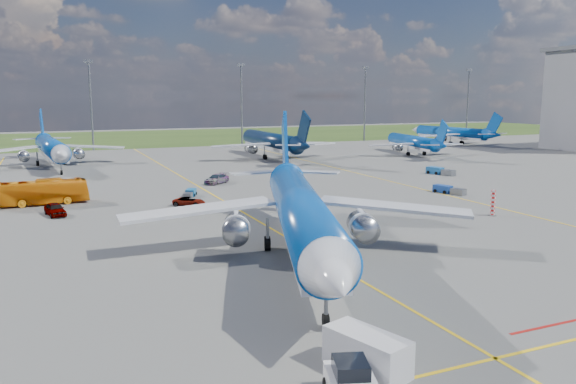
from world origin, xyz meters
name	(u,v)px	position (x,y,z in m)	size (l,w,h in m)	color
ground	(324,259)	(0.00, 0.00, 0.00)	(400.00, 400.00, 0.00)	#545452
grass_strip	(116,138)	(0.00, 150.00, 0.00)	(400.00, 80.00, 0.01)	#2D4719
taxiway_lines	(228,203)	(0.17, 27.70, 0.01)	(60.25, 160.00, 0.02)	yellow
floodlight_masts	(170,100)	(10.00, 110.00, 12.56)	(202.20, 0.50, 22.70)	slate
warning_post	(493,203)	(26.00, 8.00, 1.50)	(0.50, 0.50, 3.00)	red
bg_jet_nnw	(53,167)	(-20.14, 77.90, 0.00)	(30.96, 40.64, 10.64)	#0C4CA9
bg_jet_n	(271,158)	(25.39, 76.03, 0.00)	(31.06, 40.77, 10.68)	#071C3B
bg_jet_ne	(412,154)	(58.79, 69.22, 0.00)	(24.95, 32.75, 8.58)	#0C4CA9
bg_jet_ene	(450,144)	(86.85, 89.83, 0.00)	(27.00, 35.44, 9.28)	#0C4CA9
main_airliner	(301,258)	(-1.70, 0.96, 0.00)	(33.85, 44.43, 11.64)	#0C4CA9
service_van	(367,352)	(-6.91, -18.36, 0.98)	(1.95, 4.44, 1.95)	silver
apron_bus	(40,192)	(-22.15, 35.97, 1.61)	(2.71, 11.57, 3.22)	orange
service_car_a	(55,209)	(-20.64, 28.13, 0.75)	(1.76, 4.38, 1.49)	#999999
service_car_b	(189,201)	(-4.98, 27.70, 0.57)	(1.88, 4.07, 1.13)	#999999
service_car_c	(217,179)	(3.41, 44.16, 0.74)	(2.09, 5.13, 1.49)	#999999
baggage_tug_w	(448,190)	(31.11, 22.14, 0.50)	(2.64, 4.97, 1.08)	navy
baggage_tug_c	(190,194)	(-3.33, 34.11, 0.44)	(2.72, 4.28, 0.94)	#195E96
baggage_tug_e	(440,171)	(42.59, 38.58, 0.57)	(2.75, 5.59, 1.21)	#1A5C9F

